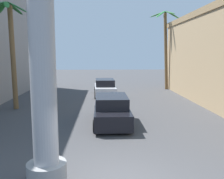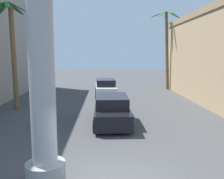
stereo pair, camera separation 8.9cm
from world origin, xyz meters
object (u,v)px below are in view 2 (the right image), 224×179
(car_lead, at_px, (112,110))
(palm_tree_far_right, at_px, (167,41))
(palm_tree_mid_left, at_px, (11,41))
(car_far, at_px, (106,88))

(car_lead, relative_size, palm_tree_far_right, 0.59)
(palm_tree_far_right, relative_size, palm_tree_mid_left, 1.14)
(car_lead, distance_m, palm_tree_far_right, 15.86)
(car_lead, bearing_deg, palm_tree_mid_left, 149.38)
(car_lead, distance_m, palm_tree_mid_left, 8.96)
(car_far, xyz_separation_m, palm_tree_far_right, (6.73, 4.36, 4.59))
(car_lead, relative_size, palm_tree_mid_left, 0.67)
(palm_tree_mid_left, bearing_deg, car_lead, -30.62)
(car_lead, height_order, car_far, same)
(car_far, distance_m, palm_tree_mid_left, 9.37)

